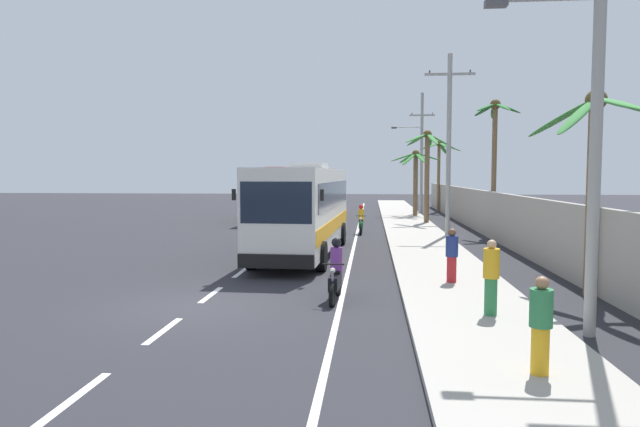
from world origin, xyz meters
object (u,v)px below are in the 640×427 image
at_px(motorcycle_beside_bus, 361,222).
at_px(motorcycle_trailing, 336,275).
at_px(coach_bus_far_lane, 282,192).
at_px(palm_fourth, 427,159).
at_px(pedestrian_far_walk, 491,276).
at_px(utility_pole_nearest, 594,88).
at_px(palm_farthest, 595,155).
at_px(utility_pole_mid, 449,142).
at_px(palm_third, 415,170).
at_px(pedestrian_midwalk, 541,324).
at_px(palm_nearest, 495,140).
at_px(pedestrian_near_kerb, 452,254).
at_px(utility_pole_far, 421,150).
at_px(palm_second, 439,159).
at_px(coach_bus_foreground, 305,207).

xyz_separation_m(motorcycle_beside_bus, motorcycle_trailing, (-0.38, -16.55, 0.00)).
height_order(coach_bus_far_lane, palm_fourth, palm_fourth).
distance_m(pedestrian_far_walk, utility_pole_nearest, 4.46).
height_order(motorcycle_beside_bus, palm_farthest, palm_farthest).
distance_m(pedestrian_far_walk, utility_pole_mid, 17.19).
height_order(motorcycle_beside_bus, palm_third, palm_third).
bearing_deg(pedestrian_midwalk, palm_nearest, -72.61).
distance_m(motorcycle_beside_bus, palm_nearest, 8.52).
height_order(pedestrian_near_kerb, pedestrian_midwalk, pedestrian_near_kerb).
bearing_deg(utility_pole_nearest, coach_bus_far_lane, 110.77).
height_order(pedestrian_near_kerb, utility_pole_nearest, utility_pole_nearest).
distance_m(motorcycle_beside_bus, utility_pole_far, 17.31).
relative_size(pedestrian_far_walk, utility_pole_mid, 0.18).
distance_m(palm_fourth, palm_farthest, 21.73).
distance_m(motorcycle_trailing, palm_second, 36.34).
bearing_deg(pedestrian_far_walk, utility_pole_far, -164.71).
height_order(motorcycle_beside_bus, motorcycle_trailing, motorcycle_trailing).
xyz_separation_m(utility_pole_nearest, palm_second, (1.56, 38.27, -0.37)).
bearing_deg(utility_pole_far, pedestrian_midwalk, -92.10).
height_order(motorcycle_trailing, pedestrian_near_kerb, pedestrian_near_kerb).
height_order(motorcycle_beside_bus, utility_pole_far, utility_pole_far).
distance_m(pedestrian_near_kerb, pedestrian_midwalk, 7.60).
bearing_deg(utility_pole_far, coach_bus_far_lane, -146.91).
bearing_deg(coach_bus_foreground, palm_fourth, 66.20).
height_order(coach_bus_foreground, motorcycle_trailing, coach_bus_foreground).
distance_m(coach_bus_foreground, coach_bus_far_lane, 17.79).
height_order(pedestrian_near_kerb, pedestrian_far_walk, pedestrian_far_walk).
relative_size(motorcycle_trailing, utility_pole_nearest, 0.21).
bearing_deg(motorcycle_trailing, coach_bus_far_lane, 102.10).
height_order(coach_bus_far_lane, pedestrian_midwalk, coach_bus_far_lane).
relative_size(pedestrian_far_walk, utility_pole_far, 0.17).
bearing_deg(utility_pole_far, utility_pole_nearest, -89.50).
bearing_deg(pedestrian_midwalk, utility_pole_nearest, -94.51).
bearing_deg(palm_second, pedestrian_midwalk, -94.56).
distance_m(motorcycle_trailing, palm_nearest, 18.97).
xyz_separation_m(pedestrian_midwalk, palm_second, (3.27, 41.01, 3.70)).
xyz_separation_m(coach_bus_foreground, motorcycle_trailing, (1.80, -8.34, -1.31)).
relative_size(coach_bus_foreground, pedestrian_far_walk, 6.71).
bearing_deg(utility_pole_mid, pedestrian_midwalk, -93.61).
distance_m(coach_bus_foreground, palm_nearest, 13.03).
xyz_separation_m(motorcycle_beside_bus, pedestrian_near_kerb, (2.91, -14.51, 0.31)).
bearing_deg(pedestrian_near_kerb, coach_bus_far_lane, 21.37).
bearing_deg(pedestrian_far_walk, palm_farthest, 149.72).
xyz_separation_m(palm_nearest, palm_farthest, (-0.69, -15.61, -1.36)).
bearing_deg(coach_bus_far_lane, utility_pole_mid, -46.20).
xyz_separation_m(palm_nearest, palm_second, (-0.72, 18.67, -0.53)).
height_order(coach_bus_foreground, utility_pole_mid, utility_pole_mid).
relative_size(coach_bus_foreground, motorcycle_beside_bus, 5.85).
bearing_deg(palm_second, utility_pole_nearest, -92.33).
bearing_deg(palm_nearest, palm_third, 105.09).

